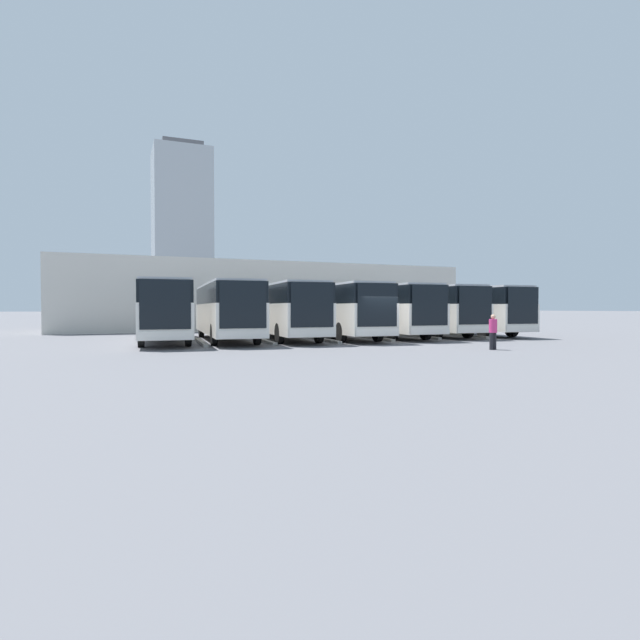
{
  "coord_description": "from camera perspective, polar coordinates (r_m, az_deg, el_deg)",
  "views": [
    {
      "loc": [
        12.85,
        22.95,
        1.9
      ],
      "look_at": [
        0.93,
        -6.17,
        1.15
      ],
      "focal_mm": 28.0,
      "sensor_mm": 36.0,
      "label": 1
    }
  ],
  "objects": [
    {
      "name": "curb_divider_2",
      "position": [
        30.92,
        5.92,
        -2.03
      ],
      "size": [
        0.68,
        5.99,
        0.15
      ],
      "primitive_type": "cube",
      "rotation": [
        0.0,
        0.0,
        -0.07
      ],
      "color": "#9E9E99",
      "rests_on": "ground_plane"
    },
    {
      "name": "bus_5",
      "position": [
        29.63,
        -10.7,
        1.23
      ],
      "size": [
        3.4,
        12.54,
        3.31
      ],
      "rotation": [
        0.0,
        0.0,
        -0.07
      ],
      "color": "silver",
      "rests_on": "ground_plane"
    },
    {
      "name": "bus_1",
      "position": [
        35.5,
        11.57,
        1.25
      ],
      "size": [
        3.4,
        12.54,
        3.31
      ],
      "rotation": [
        0.0,
        0.0,
        -0.07
      ],
      "color": "silver",
      "rests_on": "ground_plane"
    },
    {
      "name": "bus_6",
      "position": [
        29.4,
        -17.42,
        1.19
      ],
      "size": [
        3.4,
        12.54,
        3.31
      ],
      "rotation": [
        0.0,
        0.0,
        -0.07
      ],
      "color": "silver",
      "rests_on": "ground_plane"
    },
    {
      "name": "curb_divider_4",
      "position": [
        28.28,
        -6.49,
        -2.34
      ],
      "size": [
        0.68,
        5.99,
        0.15
      ],
      "primitive_type": "cube",
      "rotation": [
        0.0,
        0.0,
        -0.07
      ],
      "color": "#9E9E99",
      "rests_on": "ground_plane"
    },
    {
      "name": "office_tower",
      "position": [
        200.06,
        -15.53,
        9.8
      ],
      "size": [
        20.96,
        20.96,
        64.08
      ],
      "color": "#ADB2B7",
      "rests_on": "ground_plane"
    },
    {
      "name": "pedestrian",
      "position": [
        24.06,
        19.16,
        -1.17
      ],
      "size": [
        0.41,
        0.41,
        1.61
      ],
      "rotation": [
        0.0,
        0.0,
        0.16
      ],
      "color": "black",
      "rests_on": "ground_plane"
    },
    {
      "name": "curb_divider_1",
      "position": [
        33.07,
        10.84,
        -1.82
      ],
      "size": [
        0.68,
        5.99,
        0.15
      ],
      "primitive_type": "cube",
      "rotation": [
        0.0,
        0.0,
        -0.07
      ],
      "color": "#9E9E99",
      "rests_on": "ground_plane"
    },
    {
      "name": "bus_3",
      "position": [
        31.42,
        1.88,
        1.26
      ],
      "size": [
        3.4,
        12.54,
        3.31
      ],
      "rotation": [
        0.0,
        0.0,
        -0.07
      ],
      "color": "silver",
      "rests_on": "ground_plane"
    },
    {
      "name": "curb_divider_0",
      "position": [
        34.97,
        15.71,
        -1.68
      ],
      "size": [
        0.68,
        5.99,
        0.15
      ],
      "primitive_type": "cube",
      "rotation": [
        0.0,
        0.0,
        -0.07
      ],
      "color": "#9E9E99",
      "rests_on": "ground_plane"
    },
    {
      "name": "bus_2",
      "position": [
        33.3,
        7.06,
        1.26
      ],
      "size": [
        3.4,
        12.54,
        3.31
      ],
      "rotation": [
        0.0,
        0.0,
        -0.07
      ],
      "color": "silver",
      "rests_on": "ground_plane"
    },
    {
      "name": "bus_4",
      "position": [
        30.48,
        -4.31,
        1.26
      ],
      "size": [
        3.4,
        12.54,
        3.31
      ],
      "rotation": [
        0.0,
        0.0,
        -0.07
      ],
      "color": "silver",
      "rests_on": "ground_plane"
    },
    {
      "name": "ground_plane",
      "position": [
        26.37,
        6.98,
        -2.77
      ],
      "size": [
        600.0,
        600.0,
        0.0
      ],
      "primitive_type": "plane",
      "color": "#5B5B60"
    },
    {
      "name": "station_building",
      "position": [
        47.42,
        -6.53,
        2.65
      ],
      "size": [
        35.49,
        14.32,
        5.88
      ],
      "color": "beige",
      "rests_on": "ground_plane"
    },
    {
      "name": "bus_0",
      "position": [
        37.43,
        16.08,
        1.22
      ],
      "size": [
        3.4,
        12.54,
        3.31
      ],
      "rotation": [
        0.0,
        0.0,
        -0.07
      ],
      "color": "silver",
      "rests_on": "ground_plane"
    },
    {
      "name": "curb_divider_5",
      "position": [
        27.58,
        -13.44,
        -2.47
      ],
      "size": [
        0.68,
        5.99,
        0.15
      ],
      "primitive_type": "cube",
      "rotation": [
        0.0,
        0.0,
        -0.07
      ],
      "color": "#9E9E99",
      "rests_on": "ground_plane"
    },
    {
      "name": "curb_divider_3",
      "position": [
        29.11,
        0.25,
        -2.23
      ],
      "size": [
        0.68,
        5.99,
        0.15
      ],
      "primitive_type": "cube",
      "rotation": [
        0.0,
        0.0,
        -0.07
      ],
      "color": "#9E9E99",
      "rests_on": "ground_plane"
    }
  ]
}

